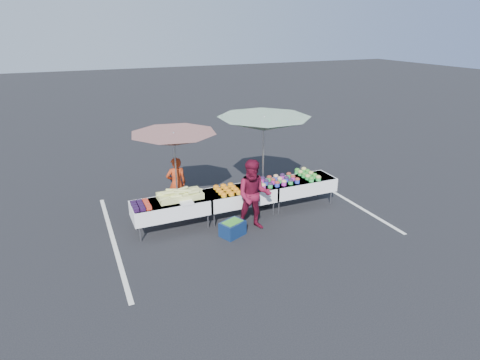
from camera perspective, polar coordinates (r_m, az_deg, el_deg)
name	(u,v)px	position (r m, az deg, el deg)	size (l,w,h in m)	color
ground	(240,216)	(10.49, 0.00, -5.10)	(80.00, 80.00, 0.00)	black
stripe_left	(113,240)	(9.80, -17.58, -8.18)	(0.10, 5.00, 0.00)	silver
stripe_right	(341,196)	(12.02, 14.12, -2.23)	(0.10, 5.00, 0.00)	silver
table_left	(171,207)	(9.72, -9.78, -3.83)	(1.86, 0.81, 0.75)	white
table_center	(240,195)	(10.24, 0.00, -2.18)	(1.86, 0.81, 0.75)	white
table_right	(300,185)	(11.03, 8.59, -0.66)	(1.86, 0.81, 0.75)	white
berry_punnets	(141,205)	(9.47, -13.93, -3.51)	(0.40, 0.54, 0.08)	black
corn_pile	(180,195)	(9.71, -8.55, -2.13)	(1.16, 0.57, 0.26)	#C0C666
plastic_bags	(186,203)	(9.45, -7.63, -3.19)	(0.30, 0.25, 0.05)	white
carrot_bowls	(227,190)	(10.03, -1.81, -1.38)	(0.55, 0.69, 0.11)	orange
potato_cups	(273,181)	(10.54, 4.74, -0.11)	(1.34, 0.58, 0.16)	#283BBF
bean_baskets	(307,174)	(11.15, 9.58, 0.82)	(0.36, 0.86, 0.15)	green
vendor	(176,184)	(10.73, -9.02, -0.51)	(0.53, 0.35, 1.45)	#A83213
customer	(254,195)	(9.51, 1.97, -2.18)	(0.85, 0.66, 1.75)	maroon
umbrella_left	(174,140)	(10.06, -9.37, 5.64)	(2.58, 2.58, 2.20)	black
umbrella_right	(264,125)	(10.44, 3.42, 7.88)	(3.16, 3.16, 2.48)	black
storage_bin	(233,228)	(9.48, -1.07, -6.87)	(0.66, 0.58, 0.36)	#0D2145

